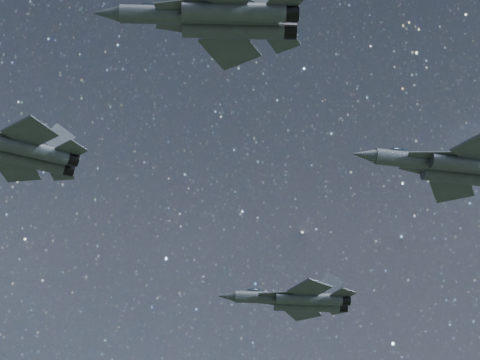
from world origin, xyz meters
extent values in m
cube|color=#353B42|center=(-21.79, 4.87, 150.68)|extent=(7.47, 3.28, 1.17)
cylinder|color=#353B42|center=(-21.20, 4.09, 150.28)|extent=(7.66, 3.38, 1.40)
cylinder|color=#353B42|center=(-21.68, 5.83, 150.28)|extent=(7.66, 3.38, 1.40)
cylinder|color=black|center=(-17.21, 5.20, 150.28)|extent=(1.47, 1.56, 1.30)
cylinder|color=black|center=(-17.69, 6.94, 150.28)|extent=(1.47, 1.56, 1.30)
cube|color=#353B42|center=(-20.79, 1.96, 150.46)|extent=(5.17, 5.14, 0.18)
cube|color=#353B42|center=(-22.43, 7.86, 150.46)|extent=(4.38, 4.68, 0.18)
cube|color=#353B42|center=(-17.24, 3.98, 150.46)|extent=(3.06, 3.05, 0.14)
cube|color=#353B42|center=(-18.35, 7.97, 150.46)|extent=(2.57, 2.70, 0.14)
cube|color=#353B42|center=(-18.62, 4.58, 151.99)|extent=(3.11, 0.73, 3.20)
cube|color=#353B42|center=(-19.23, 6.75, 151.99)|extent=(2.99, 1.22, 3.20)
cylinder|color=#353B42|center=(3.82, 24.11, 146.56)|extent=(6.59, 1.82, 1.37)
cone|color=#353B42|center=(-0.40, 24.40, 146.56)|extent=(2.19, 1.37, 1.23)
ellipsoid|color=#1A252F|center=(2.76, 24.18, 147.22)|extent=(2.15, 1.07, 0.68)
cube|color=#353B42|center=(8.38, 23.79, 146.52)|extent=(7.29, 1.81, 1.14)
cylinder|color=#353B42|center=(8.67, 22.89, 146.12)|extent=(7.47, 1.88, 1.37)
cylinder|color=#353B42|center=(8.79, 24.64, 146.12)|extent=(7.47, 1.88, 1.37)
cylinder|color=black|center=(12.71, 22.61, 146.12)|extent=(1.23, 1.34, 1.27)
cylinder|color=black|center=(12.83, 24.37, 146.12)|extent=(1.23, 1.34, 1.27)
cube|color=#353B42|center=(5.31, 22.81, 146.46)|extent=(4.67, 2.11, 0.11)
cube|color=#353B42|center=(5.48, 25.18, 146.46)|extent=(4.66, 1.52, 0.11)
cube|color=#353B42|center=(8.35, 20.80, 146.30)|extent=(4.73, 4.91, 0.18)
cube|color=#353B42|center=(8.76, 26.76, 146.30)|extent=(4.93, 5.02, 0.18)
cube|color=#353B42|center=(12.28, 21.50, 146.30)|extent=(2.78, 2.86, 0.13)
cube|color=#353B42|center=(12.55, 25.53, 146.30)|extent=(2.91, 2.95, 0.13)
cube|color=#353B42|center=(11.20, 22.50, 147.79)|extent=(3.04, 0.60, 3.13)
cube|color=#353B42|center=(11.35, 24.69, 147.79)|extent=(3.06, 0.44, 3.13)
cylinder|color=#353B42|center=(-9.77, -16.24, 148.26)|extent=(6.43, 1.99, 1.33)
cone|color=#353B42|center=(-13.85, -15.81, 148.26)|extent=(2.17, 1.41, 1.20)
ellipsoid|color=#1A252F|center=(-10.79, -16.13, 148.91)|extent=(2.12, 1.11, 0.66)
cube|color=#353B42|center=(-5.34, -16.70, 148.22)|extent=(7.11, 2.01, 1.11)
cylinder|color=#353B42|center=(-5.09, -17.59, 147.84)|extent=(7.28, 2.08, 1.33)
cylinder|color=#353B42|center=(-4.91, -15.89, 147.84)|extent=(7.28, 2.08, 1.33)
cylinder|color=black|center=(-1.18, -18.00, 147.84)|extent=(1.23, 1.34, 1.23)
cylinder|color=black|center=(-1.00, -16.30, 147.84)|extent=(1.23, 1.34, 1.23)
cube|color=#353B42|center=(-8.36, -17.54, 148.16)|extent=(4.53, 2.20, 0.10)
cube|color=#353B42|center=(-8.11, -15.25, 148.16)|extent=(4.51, 1.32, 0.10)
cube|color=#353B42|center=(-4.87, -13.83, 148.01)|extent=(4.82, 4.90, 0.17)
cube|color=#353B42|center=(-1.23, -15.16, 148.01)|extent=(2.85, 2.89, 0.13)
cube|color=#353B42|center=(-2.43, -15.93, 149.46)|extent=(2.98, 0.46, 3.04)
cylinder|color=#353B42|center=(13.59, 0.01, 149.45)|extent=(7.14, 1.82, 1.49)
cone|color=#353B42|center=(9.00, -0.20, 149.45)|extent=(2.36, 1.45, 1.34)
ellipsoid|color=#1A252F|center=(12.44, -0.04, 150.17)|extent=(2.32, 1.11, 0.74)
cube|color=#353B42|center=(18.56, 0.24, 149.40)|extent=(7.91, 1.80, 1.24)
cylinder|color=#353B42|center=(18.99, -0.70, 148.97)|extent=(8.10, 1.86, 1.49)
cylinder|color=#353B42|center=(18.90, 1.22, 148.97)|extent=(8.10, 1.86, 1.49)
cube|color=#353B42|center=(15.37, -1.20, 149.34)|extent=(5.08, 1.76, 0.11)
cube|color=#353B42|center=(15.25, 1.38, 149.34)|extent=(5.08, 2.20, 0.11)
cube|color=#353B42|center=(18.60, 3.50, 149.16)|extent=(5.19, 5.37, 0.19)
camera|label=1|loc=(-10.06, -56.67, 107.31)|focal=60.00mm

